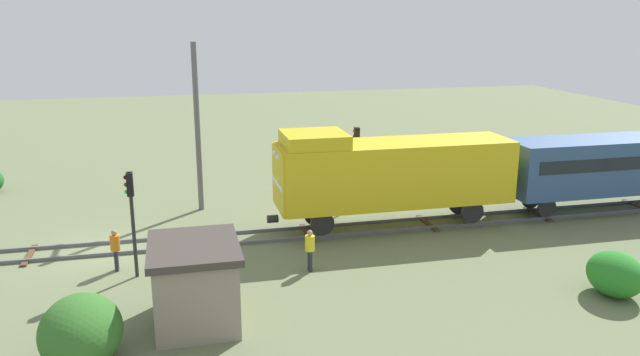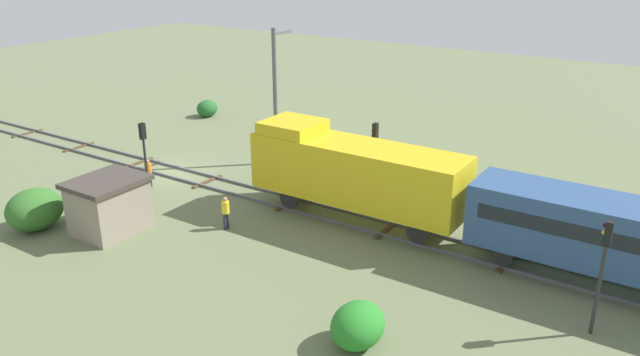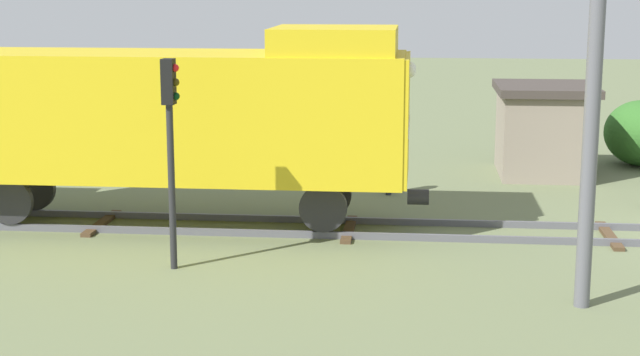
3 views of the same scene
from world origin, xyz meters
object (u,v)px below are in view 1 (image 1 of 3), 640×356
(passenger_car_leading, at_px, (635,161))
(worker_by_signal, at_px, (310,247))
(locomotive, at_px, (391,171))
(worker_near_track, at_px, (115,247))
(traffic_signal_mid, at_px, (356,153))
(traffic_signal_near, at_px, (131,205))
(catenary_mast, at_px, (197,123))
(relay_hut, at_px, (195,283))

(passenger_car_leading, distance_m, worker_by_signal, 18.68)
(worker_by_signal, bearing_deg, locomotive, 165.63)
(locomotive, distance_m, worker_near_track, 12.63)
(passenger_car_leading, xyz_separation_m, traffic_signal_mid, (-3.40, -14.00, 0.45))
(traffic_signal_near, bearing_deg, worker_by_signal, 81.48)
(catenary_mast, bearing_deg, worker_by_signal, 22.20)
(worker_by_signal, distance_m, catenary_mast, 10.61)
(passenger_car_leading, bearing_deg, traffic_signal_mid, -103.65)
(traffic_signal_mid, relative_size, worker_by_signal, 2.52)
(worker_near_track, relative_size, catenary_mast, 0.20)
(traffic_signal_mid, bearing_deg, worker_near_track, -63.44)
(passenger_car_leading, height_order, relay_hut, passenger_car_leading)
(traffic_signal_mid, relative_size, catenary_mast, 0.50)
(traffic_signal_mid, height_order, worker_by_signal, traffic_signal_mid)
(relay_hut, bearing_deg, traffic_signal_near, -153.81)
(traffic_signal_near, bearing_deg, catenary_mast, 160.69)
(catenary_mast, bearing_deg, worker_near_track, -26.29)
(passenger_car_leading, xyz_separation_m, catenary_mast, (-5.06, -21.92, 2.01))
(traffic_signal_near, xyz_separation_m, catenary_mast, (-8.26, 2.89, 1.64))
(locomotive, relative_size, traffic_signal_mid, 2.71)
(passenger_car_leading, bearing_deg, worker_near_track, -84.64)
(locomotive, distance_m, worker_by_signal, 6.62)
(locomotive, height_order, catenary_mast, catenary_mast)
(locomotive, xyz_separation_m, passenger_car_leading, (0.00, 13.34, -0.25))
(passenger_car_leading, height_order, catenary_mast, catenary_mast)
(relay_hut, bearing_deg, worker_near_track, -150.33)
(locomotive, xyz_separation_m, relay_hut, (7.50, -9.36, -1.38))
(passenger_car_leading, xyz_separation_m, relay_hut, (7.50, -22.70, -1.13))
(worker_near_track, distance_m, worker_by_signal, 7.68)
(catenary_mast, bearing_deg, traffic_signal_mid, 78.18)
(worker_near_track, bearing_deg, relay_hut, -104.44)
(locomotive, bearing_deg, worker_by_signal, -48.84)
(traffic_signal_near, relative_size, traffic_signal_mid, 0.97)
(worker_by_signal, bearing_deg, worker_near_track, -69.09)
(worker_by_signal, height_order, catenary_mast, catenary_mast)
(locomotive, bearing_deg, catenary_mast, -120.51)
(catenary_mast, height_order, relay_hut, catenary_mast)
(relay_hut, bearing_deg, catenary_mast, 176.45)
(passenger_car_leading, height_order, traffic_signal_near, traffic_signal_near)
(locomotive, relative_size, worker_near_track, 6.82)
(traffic_signal_near, distance_m, worker_near_track, 2.21)
(locomotive, xyz_separation_m, traffic_signal_mid, (-3.40, -0.66, 0.20))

